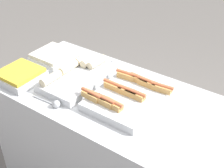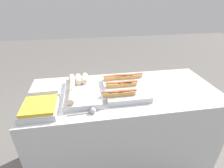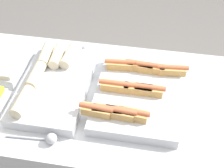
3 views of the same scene
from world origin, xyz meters
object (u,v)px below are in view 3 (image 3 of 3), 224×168
object	(u,v)px
serving_spoon_near	(48,139)
serving_spoon_far	(83,50)
tray_wraps	(54,82)
tray_hotdogs	(135,94)

from	to	relation	value
serving_spoon_near	serving_spoon_far	size ratio (longest dim) A/B	0.96
serving_spoon_far	serving_spoon_near	bearing A→B (deg)	-90.28
tray_wraps	serving_spoon_far	size ratio (longest dim) A/B	2.30
tray_hotdogs	serving_spoon_near	xyz separation A→B (m)	(-0.31, -0.29, -0.02)
tray_wraps	serving_spoon_near	xyz separation A→B (m)	(0.07, -0.30, -0.02)
tray_hotdogs	serving_spoon_near	world-z (taller)	tray_hotdogs
tray_hotdogs	tray_wraps	world-z (taller)	tray_wraps
serving_spoon_near	serving_spoon_far	xyz separation A→B (m)	(0.00, 0.57, -0.00)
tray_hotdogs	serving_spoon_near	bearing A→B (deg)	-137.54
serving_spoon_far	tray_hotdogs	bearing A→B (deg)	-42.77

